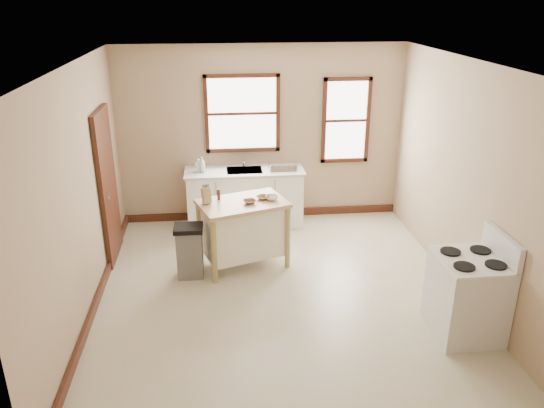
# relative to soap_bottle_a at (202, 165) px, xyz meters

# --- Properties ---
(floor) EXTENTS (5.00, 5.00, 0.00)m
(floor) POSITION_rel_soap_bottle_a_xyz_m (0.95, -2.17, -1.04)
(floor) COLOR #BDAF96
(floor) RESTS_ON ground
(ceiling) EXTENTS (5.00, 5.00, 0.00)m
(ceiling) POSITION_rel_soap_bottle_a_xyz_m (0.95, -2.17, 1.76)
(ceiling) COLOR white
(ceiling) RESTS_ON ground
(wall_back) EXTENTS (4.50, 0.04, 2.80)m
(wall_back) POSITION_rel_soap_bottle_a_xyz_m (0.95, 0.33, 0.36)
(wall_back) COLOR #9F8568
(wall_back) RESTS_ON ground
(wall_left) EXTENTS (0.04, 5.00, 2.80)m
(wall_left) POSITION_rel_soap_bottle_a_xyz_m (-1.30, -2.17, 0.36)
(wall_left) COLOR #9F8568
(wall_left) RESTS_ON ground
(wall_right) EXTENTS (0.04, 5.00, 2.80)m
(wall_right) POSITION_rel_soap_bottle_a_xyz_m (3.20, -2.17, 0.36)
(wall_right) COLOR #9F8568
(wall_right) RESTS_ON ground
(window_main) EXTENTS (1.17, 0.06, 1.22)m
(window_main) POSITION_rel_soap_bottle_a_xyz_m (0.65, 0.31, 0.71)
(window_main) COLOR #32170D
(window_main) RESTS_ON wall_back
(window_side) EXTENTS (0.77, 0.06, 1.37)m
(window_side) POSITION_rel_soap_bottle_a_xyz_m (2.30, 0.31, 0.56)
(window_side) COLOR #32170D
(window_side) RESTS_ON wall_back
(door_left) EXTENTS (0.06, 0.90, 2.10)m
(door_left) POSITION_rel_soap_bottle_a_xyz_m (-1.26, -0.87, 0.01)
(door_left) COLOR #32170D
(door_left) RESTS_ON ground
(baseboard_back) EXTENTS (4.50, 0.04, 0.12)m
(baseboard_back) POSITION_rel_soap_bottle_a_xyz_m (0.95, 0.30, -0.98)
(baseboard_back) COLOR #32170D
(baseboard_back) RESTS_ON ground
(baseboard_left) EXTENTS (0.04, 5.00, 0.12)m
(baseboard_left) POSITION_rel_soap_bottle_a_xyz_m (-1.27, -2.17, -0.98)
(baseboard_left) COLOR #32170D
(baseboard_left) RESTS_ON ground
(sink_counter) EXTENTS (1.86, 0.62, 0.92)m
(sink_counter) POSITION_rel_soap_bottle_a_xyz_m (0.65, 0.03, -0.58)
(sink_counter) COLOR white
(sink_counter) RESTS_ON ground
(faucet) EXTENTS (0.03, 0.03, 0.22)m
(faucet) POSITION_rel_soap_bottle_a_xyz_m (0.65, 0.21, -0.01)
(faucet) COLOR silver
(faucet) RESTS_ON sink_counter
(soap_bottle_a) EXTENTS (0.11, 0.11, 0.24)m
(soap_bottle_a) POSITION_rel_soap_bottle_a_xyz_m (0.00, 0.00, 0.00)
(soap_bottle_a) COLOR #B2B2B2
(soap_bottle_a) RESTS_ON sink_counter
(soap_bottle_b) EXTENTS (0.09, 0.10, 0.20)m
(soap_bottle_b) POSITION_rel_soap_bottle_a_xyz_m (-0.05, 0.03, -0.02)
(soap_bottle_b) COLOR #B2B2B2
(soap_bottle_b) RESTS_ON sink_counter
(dish_rack) EXTENTS (0.51, 0.45, 0.11)m
(dish_rack) POSITION_rel_soap_bottle_a_xyz_m (1.24, -0.03, -0.07)
(dish_rack) COLOR silver
(dish_rack) RESTS_ON sink_counter
(kitchen_island) EXTENTS (1.30, 1.04, 0.93)m
(kitchen_island) POSITION_rel_soap_bottle_a_xyz_m (0.54, -1.33, -0.58)
(kitchen_island) COLOR tan
(kitchen_island) RESTS_ON ground
(knife_block) EXTENTS (0.13, 0.13, 0.20)m
(knife_block) POSITION_rel_soap_bottle_a_xyz_m (0.07, -1.34, -0.01)
(knife_block) COLOR tan
(knife_block) RESTS_ON kitchen_island
(pepper_grinder) EXTENTS (0.06, 0.06, 0.15)m
(pepper_grinder) POSITION_rel_soap_bottle_a_xyz_m (0.23, -1.22, -0.04)
(pepper_grinder) COLOR #482613
(pepper_grinder) RESTS_ON kitchen_island
(bowl_a) EXTENTS (0.22, 0.22, 0.04)m
(bowl_a) POSITION_rel_soap_bottle_a_xyz_m (0.64, -1.39, -0.09)
(bowl_a) COLOR brown
(bowl_a) RESTS_ON kitchen_island
(bowl_b) EXTENTS (0.24, 0.24, 0.04)m
(bowl_b) POSITION_rel_soap_bottle_a_xyz_m (0.82, -1.26, -0.09)
(bowl_b) COLOR brown
(bowl_b) RESTS_ON kitchen_island
(bowl_c) EXTENTS (0.20, 0.20, 0.05)m
(bowl_c) POSITION_rel_soap_bottle_a_xyz_m (0.94, -1.30, -0.08)
(bowl_c) COLOR silver
(bowl_c) RESTS_ON kitchen_island
(trash_bin) EXTENTS (0.37, 0.32, 0.72)m
(trash_bin) POSITION_rel_soap_bottle_a_xyz_m (-0.17, -1.58, -0.68)
(trash_bin) COLOR #626260
(trash_bin) RESTS_ON ground
(gas_stove) EXTENTS (0.73, 0.74, 1.18)m
(gas_stove) POSITION_rel_soap_bottle_a_xyz_m (2.85, -3.16, -0.45)
(gas_stove) COLOR silver
(gas_stove) RESTS_ON ground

